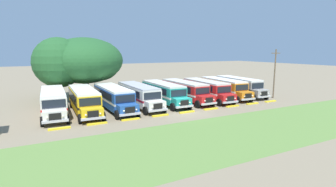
{
  "coord_description": "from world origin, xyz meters",
  "views": [
    {
      "loc": [
        -16.24,
        -26.14,
        7.38
      ],
      "look_at": [
        0.0,
        4.52,
        1.6
      ],
      "focal_mm": 28.14,
      "sensor_mm": 36.0,
      "label": 1
    }
  ],
  "objects": [
    {
      "name": "curb_wheelstop_6",
      "position": [
        7.06,
        -0.28,
        0.07
      ],
      "size": [
        2.0,
        0.36,
        0.15
      ],
      "primitive_type": "cube",
      "color": "yellow",
      "rests_on": "ground_plane"
    },
    {
      "name": "curb_wheelstop_2",
      "position": [
        -7.06,
        -0.28,
        0.07
      ],
      "size": [
        2.0,
        0.36,
        0.15
      ],
      "primitive_type": "cube",
      "color": "yellow",
      "rests_on": "ground_plane"
    },
    {
      "name": "foreground_grass_strip",
      "position": [
        0.0,
        -8.82,
        0.0
      ],
      "size": [
        80.0,
        10.4,
        0.01
      ],
      "primitive_type": "cube",
      "color": "olive",
      "rests_on": "ground_plane"
    },
    {
      "name": "curb_wheelstop_3",
      "position": [
        -3.53,
        -0.28,
        0.07
      ],
      "size": [
        2.0,
        0.36,
        0.15
      ],
      "primitive_type": "cube",
      "color": "yellow",
      "rests_on": "ground_plane"
    },
    {
      "name": "parked_bus_slot_6",
      "position": [
        7.08,
        5.61,
        1.58
      ],
      "size": [
        3.12,
        10.9,
        2.82
      ],
      "rotation": [
        0.0,
        0.0,
        -1.62
      ],
      "color": "red",
      "rests_on": "ground_plane"
    },
    {
      "name": "parked_bus_slot_1",
      "position": [
        -10.7,
        5.56,
        1.58
      ],
      "size": [
        3.03,
        10.88,
        2.82
      ],
      "rotation": [
        0.0,
        0.0,
        -1.61
      ],
      "color": "yellow",
      "rests_on": "ground_plane"
    },
    {
      "name": "ground_plane",
      "position": [
        0.0,
        0.0,
        0.0
      ],
      "size": [
        220.0,
        220.0,
        0.0
      ],
      "primitive_type": "plane",
      "color": "#84755B"
    },
    {
      "name": "parked_bus_slot_0",
      "position": [
        -14.01,
        6.2,
        1.58
      ],
      "size": [
        3.23,
        10.92,
        2.82
      ],
      "rotation": [
        0.0,
        0.0,
        -1.63
      ],
      "color": "silver",
      "rests_on": "ground_plane"
    },
    {
      "name": "parked_bus_slot_8",
      "position": [
        14.28,
        6.37,
        1.58
      ],
      "size": [
        3.4,
        10.95,
        2.82
      ],
      "rotation": [
        0.0,
        0.0,
        -1.65
      ],
      "color": "#9E9993",
      "rests_on": "ground_plane"
    },
    {
      "name": "parked_bus_slot_7",
      "position": [
        10.78,
        6.06,
        1.58
      ],
      "size": [
        3.29,
        10.93,
        2.82
      ],
      "rotation": [
        0.0,
        0.0,
        -1.64
      ],
      "color": "orange",
      "rests_on": "ground_plane"
    },
    {
      "name": "parked_bus_slot_5",
      "position": [
        3.63,
        6.08,
        1.58
      ],
      "size": [
        2.8,
        10.85,
        2.82
      ],
      "rotation": [
        0.0,
        0.0,
        -1.56
      ],
      "color": "red",
      "rests_on": "ground_plane"
    },
    {
      "name": "parked_bus_slot_3",
      "position": [
        -3.67,
        5.82,
        1.58
      ],
      "size": [
        2.74,
        10.85,
        2.82
      ],
      "rotation": [
        0.0,
        0.0,
        -1.56
      ],
      "color": "silver",
      "rests_on": "ground_plane"
    },
    {
      "name": "curb_wheelstop_7",
      "position": [
        10.59,
        -0.28,
        0.07
      ],
      "size": [
        2.0,
        0.36,
        0.15
      ],
      "primitive_type": "cube",
      "color": "yellow",
      "rests_on": "ground_plane"
    },
    {
      "name": "curb_wheelstop_5",
      "position": [
        3.53,
        -0.28,
        0.07
      ],
      "size": [
        2.0,
        0.36,
        0.15
      ],
      "primitive_type": "cube",
      "color": "yellow",
      "rests_on": "ground_plane"
    },
    {
      "name": "curb_wheelstop_1",
      "position": [
        -10.59,
        -0.28,
        0.07
      ],
      "size": [
        2.0,
        0.36,
        0.15
      ],
      "primitive_type": "cube",
      "color": "yellow",
      "rests_on": "ground_plane"
    },
    {
      "name": "broad_shade_tree",
      "position": [
        -9.05,
        15.4,
        5.69
      ],
      "size": [
        13.09,
        13.25,
        9.21
      ],
      "color": "brown",
      "rests_on": "ground_plane"
    },
    {
      "name": "parked_bus_slot_2",
      "position": [
        -7.13,
        5.51,
        1.58
      ],
      "size": [
        2.8,
        10.85,
        2.82
      ],
      "rotation": [
        0.0,
        0.0,
        -1.56
      ],
      "color": "#23519E",
      "rests_on": "ground_plane"
    },
    {
      "name": "curb_wheelstop_0",
      "position": [
        -14.12,
        -0.28,
        0.07
      ],
      "size": [
        2.0,
        0.36,
        0.15
      ],
      "primitive_type": "cube",
      "color": "yellow",
      "rests_on": "ground_plane"
    },
    {
      "name": "curb_wheelstop_4",
      "position": [
        0.0,
        -0.28,
        0.07
      ],
      "size": [
        2.0,
        0.36,
        0.15
      ],
      "primitive_type": "cube",
      "color": "yellow",
      "rests_on": "ground_plane"
    },
    {
      "name": "curb_wheelstop_8",
      "position": [
        14.12,
        -0.28,
        0.07
      ],
      "size": [
        2.0,
        0.36,
        0.15
      ],
      "primitive_type": "cube",
      "color": "yellow",
      "rests_on": "ground_plane"
    },
    {
      "name": "utility_pole",
      "position": [
        16.9,
        1.64,
        3.99
      ],
      "size": [
        1.8,
        0.2,
        7.48
      ],
      "color": "brown",
      "rests_on": "ground_plane"
    },
    {
      "name": "parked_bus_slot_4",
      "position": [
        0.14,
        6.07,
        1.58
      ],
      "size": [
        2.82,
        10.86,
        2.82
      ],
      "rotation": [
        0.0,
        0.0,
        -1.59
      ],
      "color": "teal",
      "rests_on": "ground_plane"
    }
  ]
}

